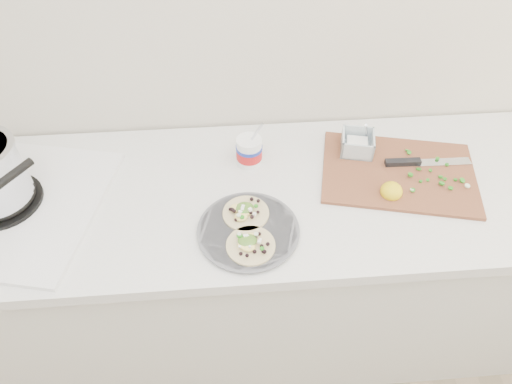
{
  "coord_description": "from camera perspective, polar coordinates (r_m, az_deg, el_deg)",
  "views": [
    {
      "loc": [
        -0.01,
        0.45,
        1.92
      ],
      "look_at": [
        0.06,
        1.35,
        0.96
      ],
      "focal_mm": 32.0,
      "sensor_mm": 36.0,
      "label": 1
    }
  ],
  "objects": [
    {
      "name": "counter",
      "position": [
        1.77,
        -2.13,
        -9.68
      ],
      "size": [
        2.44,
        0.66,
        0.9
      ],
      "color": "silver",
      "rests_on": "ground"
    },
    {
      "name": "taco_plate",
      "position": [
        1.29,
        -0.98,
        -4.61
      ],
      "size": [
        0.29,
        0.29,
        0.04
      ],
      "rotation": [
        0.0,
        0.0,
        -0.22
      ],
      "color": "#56575D",
      "rests_on": "counter"
    },
    {
      "name": "tub",
      "position": [
        1.46,
        -0.73,
        5.45
      ],
      "size": [
        0.08,
        0.08,
        0.19
      ],
      "rotation": [
        0.0,
        0.0,
        0.4
      ],
      "color": "white",
      "rests_on": "counter"
    },
    {
      "name": "cutboard",
      "position": [
        1.52,
        17.11,
        3.0
      ],
      "size": [
        0.54,
        0.43,
        0.07
      ],
      "rotation": [
        0.0,
        0.0,
        -0.23
      ],
      "color": "brown",
      "rests_on": "counter"
    }
  ]
}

